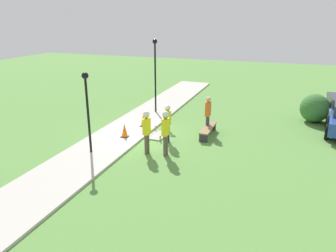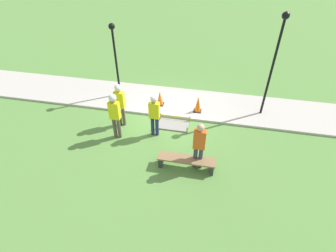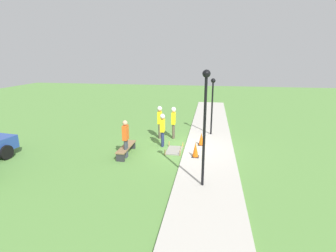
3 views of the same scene
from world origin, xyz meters
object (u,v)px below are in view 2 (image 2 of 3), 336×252
at_px(bystander_in_orange_shirt, 199,144).
at_px(lamppost_near, 115,50).
at_px(lamppost_far, 276,53).
at_px(traffic_cone_near_patch, 198,104).
at_px(worker_trainee, 154,112).
at_px(worker_assistant, 115,112).
at_px(traffic_cone_far_patch, 160,98).
at_px(worker_supervisor, 120,101).
at_px(park_bench, 186,161).

relative_size(bystander_in_orange_shirt, lamppost_near, 0.55).
bearing_deg(lamppost_far, traffic_cone_near_patch, 9.05).
bearing_deg(worker_trainee, worker_assistant, 17.08).
bearing_deg(lamppost_near, traffic_cone_far_patch, 166.73).
bearing_deg(worker_supervisor, lamppost_far, -161.47).
xyz_separation_m(worker_trainee, lamppost_near, (2.44, -2.61, 1.29)).
height_order(worker_trainee, lamppost_near, lamppost_near).
bearing_deg(lamppost_near, bystander_in_orange_shirt, 136.75).
xyz_separation_m(traffic_cone_far_patch, worker_supervisor, (1.25, 1.72, 0.73)).
bearing_deg(bystander_in_orange_shirt, worker_trainee, -37.76).
distance_m(traffic_cone_far_patch, lamppost_near, 2.96).
xyz_separation_m(lamppost_near, lamppost_far, (-6.74, 0.27, 0.49)).
height_order(traffic_cone_near_patch, bystander_in_orange_shirt, bystander_in_orange_shirt).
bearing_deg(traffic_cone_far_patch, lamppost_near, -13.27).
relative_size(traffic_cone_far_patch, park_bench, 0.35).
distance_m(traffic_cone_near_patch, bystander_in_orange_shirt, 3.43).
distance_m(traffic_cone_far_patch, lamppost_far, 5.20).
bearing_deg(traffic_cone_near_patch, worker_assistant, 38.38).
bearing_deg(bystander_in_orange_shirt, traffic_cone_far_patch, -58.70).
bearing_deg(lamppost_near, worker_supervisor, 112.13).
bearing_deg(lamppost_far, bystander_in_orange_shirt, 57.49).
relative_size(traffic_cone_far_patch, worker_assistant, 0.35).
bearing_deg(bystander_in_orange_shirt, traffic_cone_near_patch, -83.61).
xyz_separation_m(traffic_cone_near_patch, bystander_in_orange_shirt, (-0.38, 3.35, 0.61)).
relative_size(park_bench, worker_trainee, 1.09).
xyz_separation_m(park_bench, worker_trainee, (1.51, -1.58, 0.78)).
distance_m(worker_assistant, worker_trainee, 1.50).
distance_m(park_bench, lamppost_far, 5.45).
distance_m(worker_trainee, lamppost_far, 5.21).
height_order(traffic_cone_near_patch, lamppost_far, lamppost_far).
height_order(traffic_cone_near_patch, worker_trainee, worker_trainee).
height_order(traffic_cone_near_patch, traffic_cone_far_patch, traffic_cone_near_patch).
bearing_deg(park_bench, traffic_cone_far_patch, -64.04).
relative_size(traffic_cone_far_patch, worker_supervisor, 0.36).
bearing_deg(lamppost_near, park_bench, 133.33).
xyz_separation_m(traffic_cone_near_patch, worker_trainee, (1.51, 1.89, 0.63)).
xyz_separation_m(traffic_cone_far_patch, park_bench, (-1.79, 3.68, -0.12)).
bearing_deg(worker_trainee, lamppost_far, -151.52).
bearing_deg(worker_trainee, park_bench, 133.74).
xyz_separation_m(worker_assistant, bystander_in_orange_shirt, (-3.32, 1.02, -0.12)).
distance_m(worker_supervisor, worker_trainee, 1.58).
relative_size(traffic_cone_far_patch, lamppost_near, 0.20).
bearing_deg(traffic_cone_far_patch, worker_assistant, 65.51).
bearing_deg(lamppost_near, worker_trainee, 133.08).
xyz_separation_m(worker_assistant, worker_trainee, (-1.43, -0.44, -0.10)).
bearing_deg(park_bench, lamppost_far, -125.48).
bearing_deg(park_bench, worker_assistant, -21.20).
height_order(traffic_cone_far_patch, worker_trainee, worker_trainee).
bearing_deg(worker_trainee, traffic_cone_far_patch, -82.48).
bearing_deg(lamppost_near, lamppost_far, 177.71).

